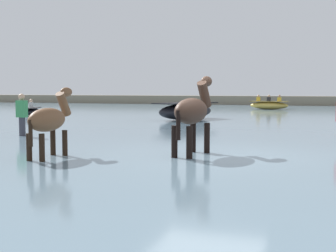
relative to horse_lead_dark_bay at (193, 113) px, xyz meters
name	(u,v)px	position (x,y,z in m)	size (l,w,h in m)	color
ground_plane	(207,168)	(0.32, 0.02, -1.23)	(120.00, 120.00, 0.00)	gray
water_surface	(266,127)	(0.32, 10.02, -1.09)	(90.00, 90.00, 0.29)	slate
horse_lead_dark_bay	(193,113)	(0.00, 0.00, 0.00)	(0.67, 1.92, 2.08)	#382319
horse_trailing_bay	(49,122)	(-2.79, -1.46, -0.16)	(0.46, 1.66, 1.81)	brown
boat_far_offshore	(32,111)	(-13.15, 12.30, -0.71)	(1.77, 2.51, 0.93)	black
boat_mid_channel	(269,105)	(-1.49, 25.13, -0.62)	(3.01, 1.50, 1.08)	gold
boat_near_port	(186,111)	(-3.81, 11.76, -0.53)	(2.62, 4.07, 0.97)	black
person_spectator_far	(22,118)	(-6.36, 2.35, -0.36)	(0.32, 0.21, 1.63)	#383842
far_shoreline	(302,102)	(0.32, 35.29, -0.66)	(80.00, 2.40, 1.15)	gray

